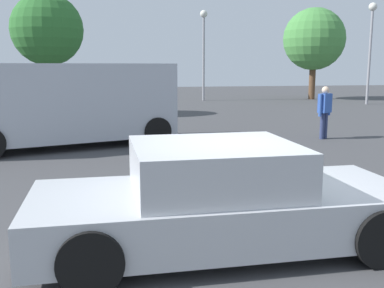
{
  "coord_description": "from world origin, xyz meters",
  "views": [
    {
      "loc": [
        -1.48,
        -5.22,
        2.13
      ],
      "look_at": [
        -0.21,
        1.72,
        0.9
      ],
      "focal_mm": 42.16,
      "sensor_mm": 36.0,
      "label": 1
    }
  ],
  "objects_px": {
    "light_post_far": "(371,34)",
    "pedestrian": "(325,108)",
    "sedan_foreground": "(220,200)",
    "van_white": "(70,102)",
    "light_post_near": "(204,38)"
  },
  "relations": [
    {
      "from": "light_post_near",
      "to": "pedestrian",
      "type": "bearing_deg",
      "value": -88.17
    },
    {
      "from": "pedestrian",
      "to": "light_post_far",
      "type": "bearing_deg",
      "value": -69.11
    },
    {
      "from": "sedan_foreground",
      "to": "pedestrian",
      "type": "height_order",
      "value": "pedestrian"
    },
    {
      "from": "sedan_foreground",
      "to": "van_white",
      "type": "distance_m",
      "value": 7.73
    },
    {
      "from": "van_white",
      "to": "light_post_far",
      "type": "height_order",
      "value": "light_post_far"
    },
    {
      "from": "light_post_far",
      "to": "pedestrian",
      "type": "bearing_deg",
      "value": -126.46
    },
    {
      "from": "sedan_foreground",
      "to": "pedestrian",
      "type": "bearing_deg",
      "value": 54.85
    },
    {
      "from": "pedestrian",
      "to": "light_post_far",
      "type": "xyz_separation_m",
      "value": [
        7.89,
        10.68,
        2.88
      ]
    },
    {
      "from": "pedestrian",
      "to": "light_post_near",
      "type": "distance_m",
      "value": 15.26
    },
    {
      "from": "van_white",
      "to": "light_post_far",
      "type": "xyz_separation_m",
      "value": [
        15.1,
        10.57,
        2.6
      ]
    },
    {
      "from": "pedestrian",
      "to": "van_white",
      "type": "bearing_deg",
      "value": 56.49
    },
    {
      "from": "sedan_foreground",
      "to": "van_white",
      "type": "xyz_separation_m",
      "value": [
        -2.28,
        7.37,
        0.61
      ]
    },
    {
      "from": "light_post_far",
      "to": "light_post_near",
      "type": "bearing_deg",
      "value": 152.79
    },
    {
      "from": "sedan_foreground",
      "to": "light_post_near",
      "type": "bearing_deg",
      "value": 77.71
    },
    {
      "from": "van_white",
      "to": "light_post_near",
      "type": "xyz_separation_m",
      "value": [
        6.73,
        14.87,
        2.56
      ]
    }
  ]
}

